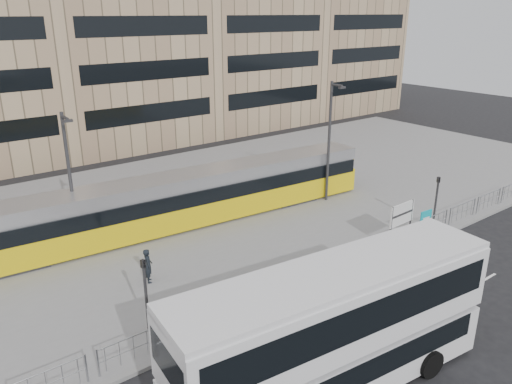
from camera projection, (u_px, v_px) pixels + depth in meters
ground at (335, 285)px, 23.09m from camera, size 120.00×120.00×0.00m
plaza at (199, 208)px, 31.99m from camera, size 64.00×24.00×0.15m
kerb at (334, 283)px, 23.10m from camera, size 64.00×0.25×0.17m
building_row at (79, 0)px, 45.08m from camera, size 70.40×18.40×31.20m
pedestrian_barrier at (357, 250)px, 24.27m from camera, size 32.07×0.07×1.10m
road_markings at (422, 317)px, 20.68m from camera, size 62.00×0.12×0.01m
double_decker_bus at (335, 327)px, 15.92m from camera, size 11.51×3.79×4.52m
tram at (171, 202)px, 28.40m from camera, size 26.25×4.56×3.08m
station_sign at (402, 216)px, 26.42m from camera, size 1.99×0.17×2.28m
ad_panel at (425, 222)px, 27.26m from camera, size 0.86×0.12×1.61m
pedestrian at (148, 266)px, 22.82m from camera, size 0.56×0.69×1.65m
traffic_light_west at (145, 286)px, 18.88m from camera, size 0.21×0.24×3.10m
traffic_light_east at (437, 196)px, 28.15m from camera, size 0.23×0.25×3.10m
lamp_post_west at (70, 175)px, 25.26m from camera, size 0.45×1.04×7.18m
lamp_post_east at (330, 137)px, 31.64m from camera, size 0.45×1.04×7.77m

